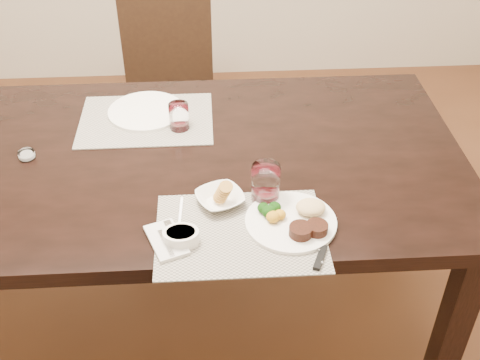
{
  "coord_description": "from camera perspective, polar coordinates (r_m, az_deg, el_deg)",
  "views": [
    {
      "loc": [
        0.18,
        -1.58,
        1.87
      ],
      "look_at": [
        0.26,
        -0.23,
        0.82
      ],
      "focal_mm": 45.0,
      "sensor_mm": 36.0,
      "label": 1
    }
  ],
  "objects": [
    {
      "name": "placemat_near",
      "position": [
        1.65,
        0.04,
        -4.99
      ],
      "size": [
        0.46,
        0.34,
        0.0
      ],
      "primitive_type": "cube",
      "color": "gray",
      "rests_on": "dining_table"
    },
    {
      "name": "napkin_fork",
      "position": [
        1.62,
        -7.0,
        -5.67
      ],
      "size": [
        0.13,
        0.17,
        0.01
      ],
      "rotation": [
        0.0,
        0.0,
        0.37
      ],
      "color": "silver",
      "rests_on": "placemat_near"
    },
    {
      "name": "placemat_far",
      "position": [
        2.13,
        -8.88,
        5.67
      ],
      "size": [
        0.46,
        0.34,
        0.0
      ],
      "primitive_type": "cube",
      "color": "gray",
      "rests_on": "dining_table"
    },
    {
      "name": "wine_glass_near",
      "position": [
        1.72,
        2.44,
        -0.44
      ],
      "size": [
        0.08,
        0.08,
        0.11
      ],
      "rotation": [
        0.0,
        0.0,
        -0.2
      ],
      "color": "silver",
      "rests_on": "placemat_near"
    },
    {
      "name": "ground_plane",
      "position": [
        2.46,
        -6.61,
        -12.17
      ],
      "size": [
        4.5,
        4.5,
        0.0
      ],
      "primitive_type": "plane",
      "color": "#462816",
      "rests_on": "ground"
    },
    {
      "name": "steak_knife",
      "position": [
        1.6,
        7.47,
        -6.7
      ],
      "size": [
        0.06,
        0.21,
        0.01
      ],
      "rotation": [
        0.0,
        0.0,
        -0.4
      ],
      "color": "silver",
      "rests_on": "placemat_near"
    },
    {
      "name": "salt_cellar",
      "position": [
        2.03,
        -19.57,
        2.24
      ],
      "size": [
        0.05,
        0.05,
        0.02
      ],
      "rotation": [
        0.0,
        0.0,
        -0.14
      ],
      "color": "silver",
      "rests_on": "dining_table"
    },
    {
      "name": "far_plate",
      "position": [
        2.17,
        -8.89,
        6.47
      ],
      "size": [
        0.27,
        0.27,
        0.01
      ],
      "primitive_type": "cylinder",
      "color": "white",
      "rests_on": "placemat_far"
    },
    {
      "name": "wine_glass_far",
      "position": [
        2.05,
        -5.8,
        5.91
      ],
      "size": [
        0.07,
        0.07,
        0.09
      ],
      "rotation": [
        0.0,
        0.0,
        -0.2
      ],
      "color": "silver",
      "rests_on": "placemat_far"
    },
    {
      "name": "cracker_bowl",
      "position": [
        1.73,
        -1.92,
        -1.73
      ],
      "size": [
        0.17,
        0.17,
        0.06
      ],
      "rotation": [
        0.0,
        0.0,
        0.42
      ],
      "color": "white",
      "rests_on": "placemat_near"
    },
    {
      "name": "sauce_ramekin",
      "position": [
        1.61,
        -5.62,
        -5.32
      ],
      "size": [
        0.1,
        0.15,
        0.08
      ],
      "rotation": [
        0.0,
        0.0,
        -0.15
      ],
      "color": "white",
      "rests_on": "placemat_near"
    },
    {
      "name": "chair_far",
      "position": [
        2.87,
        -6.77,
        9.03
      ],
      "size": [
        0.42,
        0.42,
        0.9
      ],
      "color": "black",
      "rests_on": "ground"
    },
    {
      "name": "dinner_plate",
      "position": [
        1.67,
        5.27,
        -3.78
      ],
      "size": [
        0.25,
        0.25,
        0.05
      ],
      "rotation": [
        0.0,
        0.0,
        0.05
      ],
      "color": "white",
      "rests_on": "placemat_near"
    },
    {
      "name": "dining_table",
      "position": [
        2.0,
        -7.96,
        0.31
      ],
      "size": [
        2.0,
        1.0,
        0.75
      ],
      "color": "black",
      "rests_on": "ground"
    }
  ]
}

